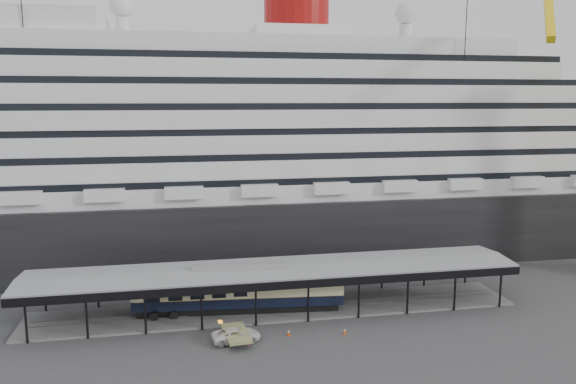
# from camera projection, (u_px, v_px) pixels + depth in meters

# --- Properties ---
(ground) EXTENTS (200.00, 200.00, 0.00)m
(ground) POSITION_uv_depth(u_px,v_px,m) (284.00, 327.00, 60.24)
(ground) COLOR #3B3B3E
(ground) RESTS_ON ground
(cruise_ship) EXTENTS (130.00, 30.00, 43.90)m
(cruise_ship) POSITION_uv_depth(u_px,v_px,m) (247.00, 136.00, 88.19)
(cruise_ship) COLOR black
(cruise_ship) RESTS_ON ground
(platform_canopy) EXTENTS (56.00, 9.18, 5.30)m
(platform_canopy) POSITION_uv_depth(u_px,v_px,m) (276.00, 290.00, 64.69)
(platform_canopy) COLOR slate
(platform_canopy) RESTS_ON ground
(port_truck) EXTENTS (5.11, 2.76, 1.36)m
(port_truck) POSITION_uv_depth(u_px,v_px,m) (236.00, 335.00, 56.52)
(port_truck) COLOR silver
(port_truck) RESTS_ON ground
(pullman_carriage) EXTENTS (23.87, 5.22, 23.25)m
(pullman_carriage) POSITION_uv_depth(u_px,v_px,m) (239.00, 289.00, 63.81)
(pullman_carriage) COLOR black
(pullman_carriage) RESTS_ON ground
(traffic_cone_left) EXTENTS (0.52, 0.52, 0.79)m
(traffic_cone_left) POSITION_uv_depth(u_px,v_px,m) (248.00, 340.00, 55.96)
(traffic_cone_left) COLOR red
(traffic_cone_left) RESTS_ON ground
(traffic_cone_mid) EXTENTS (0.49, 0.49, 0.72)m
(traffic_cone_mid) POSITION_uv_depth(u_px,v_px,m) (289.00, 332.00, 57.93)
(traffic_cone_mid) COLOR red
(traffic_cone_mid) RESTS_ON ground
(traffic_cone_right) EXTENTS (0.44, 0.44, 0.66)m
(traffic_cone_right) POSITION_uv_depth(u_px,v_px,m) (345.00, 331.00, 58.34)
(traffic_cone_right) COLOR #DC4E0C
(traffic_cone_right) RESTS_ON ground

